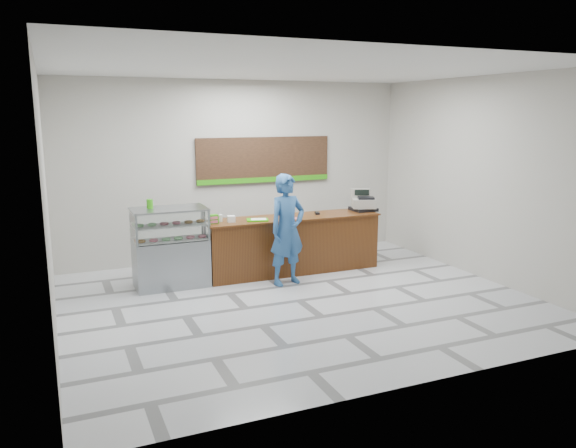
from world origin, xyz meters
name	(u,v)px	position (x,y,z in m)	size (l,w,h in m)	color
floor	(300,301)	(0.00, 0.00, 0.00)	(7.00, 7.00, 0.00)	silver
back_wall	(238,171)	(0.00, 3.00, 1.75)	(7.00, 7.00, 0.00)	#B7B2A8
ceiling	(301,68)	(0.00, 0.00, 3.50)	(7.00, 7.00, 0.00)	silver
sales_counter	(292,244)	(0.55, 1.55, 0.52)	(3.26, 0.76, 1.03)	#5C2F11
display_case	(170,247)	(-1.67, 1.55, 0.68)	(1.22, 0.72, 1.33)	gray
menu_board	(264,161)	(0.55, 2.96, 1.93)	(2.80, 0.06, 0.90)	black
cash_register	(363,203)	(2.05, 1.60, 1.18)	(0.56, 0.58, 0.41)	black
card_terminal	(317,213)	(1.07, 1.59, 1.05)	(0.07, 0.15, 0.04)	black
serving_tray	(258,220)	(-0.15, 1.45, 1.04)	(0.43, 0.36, 0.02)	#27B400
napkin_box	(231,219)	(-0.62, 1.49, 1.08)	(0.13, 0.13, 0.11)	white
straw_cup	(220,218)	(-0.79, 1.59, 1.09)	(0.08, 0.08, 0.12)	silver
promo_box	(213,219)	(-0.95, 1.47, 1.11)	(0.17, 0.11, 0.15)	#2F9B10
donut_decal	(297,218)	(0.55, 1.36, 1.03)	(0.16, 0.16, 0.00)	#E86C85
green_cup_left	(150,204)	(-1.95, 1.64, 1.40)	(0.09, 0.09, 0.15)	#2F9B10
green_cup_right	(149,204)	(-1.96, 1.69, 1.40)	(0.10, 0.10, 0.15)	#2F9B10
customer	(287,230)	(0.18, 0.91, 0.94)	(0.69, 0.45, 1.88)	#2A5992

